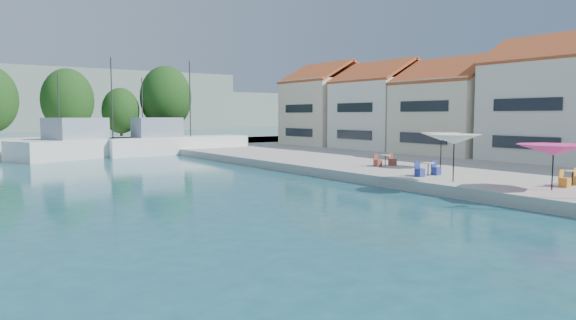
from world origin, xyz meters
TOP-DOWN VIEW (x-y plane):
  - quay_right at (22.00, 30.00)m, footprint 32.00×92.00m
  - quay_far at (-8.00, 67.00)m, footprint 90.00×16.00m
  - hill_east at (40.00, 180.00)m, footprint 140.00×40.00m
  - building_03 at (24.00, 24.00)m, footprint 8.40×8.80m
  - building_04 at (24.00, 33.00)m, footprint 9.00×8.80m
  - building_05 at (24.00, 42.00)m, footprint 8.40×8.80m
  - building_06 at (24.00, 51.00)m, footprint 9.00×8.80m
  - trawler_03 at (-1.61, 55.49)m, footprint 17.14×10.43m
  - trawler_04 at (6.19, 54.66)m, footprint 15.13×4.44m
  - tree_06 at (-1.01, 70.10)m, footprint 6.13×6.13m
  - tree_07 at (5.41, 70.30)m, footprint 4.70×4.70m
  - tree_08 at (11.17, 69.41)m, footprint 6.75×6.75m
  - umbrella_pink at (8.67, 15.98)m, footprint 3.31×3.31m
  - umbrella_white at (7.53, 20.56)m, footprint 2.77×2.77m
  - umbrella_cream at (12.54, 25.38)m, footprint 2.72×2.72m
  - cafe_table_01 at (10.82, 16.13)m, footprint 1.82×0.70m
  - cafe_table_02 at (8.43, 22.96)m, footprint 1.82×0.70m
  - cafe_table_03 at (10.55, 28.40)m, footprint 1.82×0.70m

SIDE VIEW (x-z plane):
  - quay_right at x=22.00m, z-range 0.00..0.60m
  - quay_far at x=-8.00m, z-range 0.00..0.60m
  - cafe_table_01 at x=10.82m, z-range 0.51..1.27m
  - cafe_table_02 at x=8.43m, z-range 0.51..1.27m
  - cafe_table_03 at x=10.55m, z-range 0.51..1.27m
  - trawler_03 at x=-1.61m, z-range -4.03..6.17m
  - trawler_04 at x=6.19m, z-range -4.03..6.17m
  - umbrella_pink at x=8.67m, z-range 1.41..3.52m
  - umbrella_cream at x=12.54m, z-range 1.50..3.81m
  - umbrella_white at x=7.53m, z-range 1.58..4.04m
  - tree_07 at x=5.41m, z-range 1.13..8.09m
  - building_04 at x=24.00m, z-range 0.42..9.62m
  - building_05 at x=24.00m, z-range 0.41..10.11m
  - building_06 at x=24.00m, z-range 0.40..10.60m
  - building_03 at x=24.00m, z-range 0.40..10.60m
  - tree_06 at x=-1.01m, z-range 1.30..10.38m
  - hill_east at x=40.00m, z-range 0.00..12.00m
  - tree_08 at x=11.17m, z-range 1.37..11.36m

